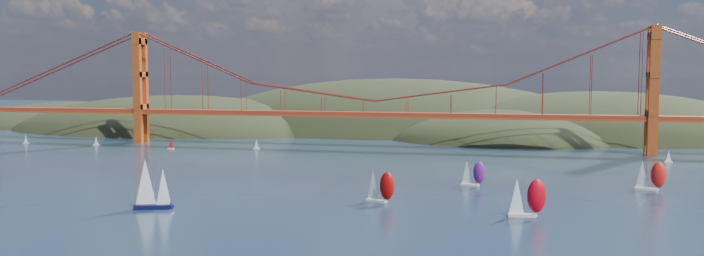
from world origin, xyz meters
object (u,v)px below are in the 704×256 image
sloop_navy (151,184)px  racer_3 (650,175)px  racer_rwb (473,173)px  racer_1 (526,197)px  racer_0 (379,186)px

sloop_navy → racer_3: 144.48m
sloop_navy → racer_3: bearing=5.1°
racer_rwb → racer_1: bearing=-60.4°
sloop_navy → racer_1: 95.65m
racer_0 → racer_3: size_ratio=0.97×
racer_3 → racer_1: bearing=-114.3°
racer_0 → racer_1: (38.53, -10.11, 0.43)m
racer_0 → racer_1: bearing=4.2°
racer_0 → racer_rwb: (23.37, 33.12, -0.46)m
sloop_navy → racer_0: (56.40, 21.72, -1.85)m
sloop_navy → racer_1: bearing=-11.8°
racer_1 → racer_rwb: 45.82m
racer_3 → sloop_navy: bearing=-142.0°
racer_3 → racer_rwb: size_ratio=1.14×
racer_1 → sloop_navy: bearing=179.1°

